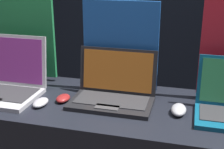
{
  "coord_description": "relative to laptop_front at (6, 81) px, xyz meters",
  "views": [
    {
      "loc": [
        0.35,
        -1.04,
        1.56
      ],
      "look_at": [
        -0.0,
        0.29,
        1.07
      ],
      "focal_mm": 50.0,
      "sensor_mm": 36.0,
      "label": 1
    }
  ],
  "objects": [
    {
      "name": "mouse_front",
      "position": [
        0.24,
        -0.09,
        -0.05
      ],
      "size": [
        0.06,
        0.1,
        0.03
      ],
      "color": "#B2B2B7",
      "rests_on": "display_counter"
    },
    {
      "name": "laptop_front",
      "position": [
        0.0,
        0.0,
        0.0
      ],
      "size": [
        0.37,
        0.31,
        0.29
      ],
      "color": "#B7B7BC",
      "rests_on": "display_counter"
    },
    {
      "name": "mouse_middle",
      "position": [
        0.32,
        -0.02,
        -0.05
      ],
      "size": [
        0.06,
        0.09,
        0.03
      ],
      "color": "maroon",
      "rests_on": "display_counter"
    },
    {
      "name": "laptop_middle",
      "position": [
        0.57,
        0.05,
        -0.01
      ],
      "size": [
        0.39,
        0.27,
        0.25
      ],
      "color": "black",
      "rests_on": "display_counter"
    },
    {
      "name": "promo_stand_middle",
      "position": [
        0.57,
        0.18,
        0.16
      ],
      "size": [
        0.39,
        0.07,
        0.47
      ],
      "color": "black",
      "rests_on": "display_counter"
    },
    {
      "name": "promo_stand_front",
      "position": [
        0.0,
        0.24,
        0.16
      ],
      "size": [
        0.35,
        0.07,
        0.48
      ],
      "color": "black",
      "rests_on": "display_counter"
    },
    {
      "name": "mouse_back",
      "position": [
        0.88,
        -0.01,
        -0.05
      ],
      "size": [
        0.07,
        0.12,
        0.04
      ],
      "color": "#B2B2B7",
      "rests_on": "display_counter"
    }
  ]
}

